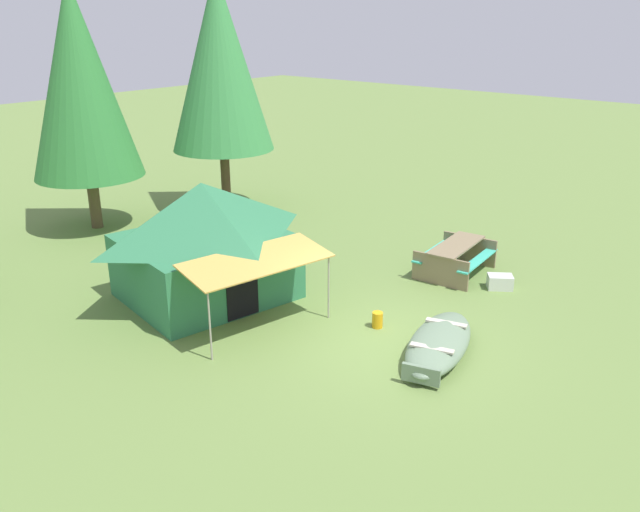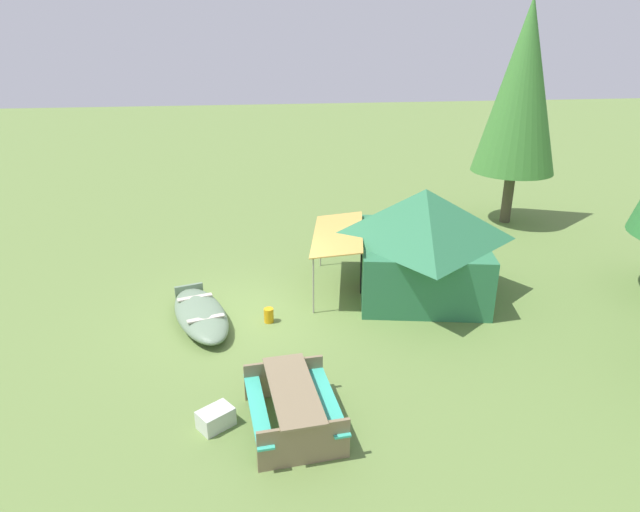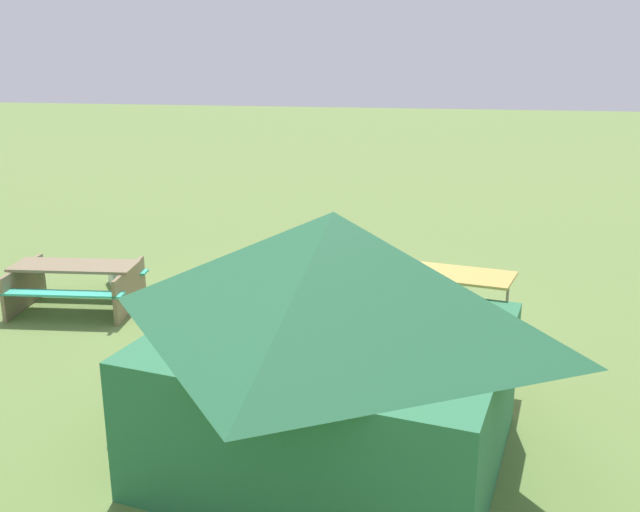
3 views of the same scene
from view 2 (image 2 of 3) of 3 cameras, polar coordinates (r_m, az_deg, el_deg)
ground_plane at (r=13.01m, az=-7.14°, el=-5.97°), size 80.00×80.00×0.00m
beached_rowboat at (r=12.73m, az=-12.24°, el=-5.86°), size 2.95×1.79×0.43m
canvas_cabin_tent at (r=13.78m, az=10.51°, el=1.72°), size 4.16×4.83×2.64m
picnic_table at (r=9.34m, az=-2.81°, el=-14.84°), size 2.11×1.60×0.76m
cooler_box at (r=9.67m, az=-10.72°, el=-16.15°), size 0.64×0.68×0.33m
fuel_can at (r=12.56m, az=-5.31°, el=-6.12°), size 0.30×0.30×0.33m
pine_tree_back_right at (r=19.29m, az=20.16°, el=15.97°), size 2.68×2.68×7.15m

